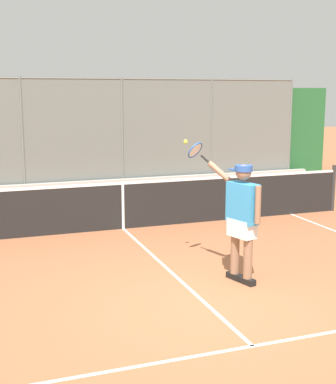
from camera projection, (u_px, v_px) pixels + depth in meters
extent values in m
plane|color=#A8603D|center=(210.00, 307.00, 6.92)|extent=(60.00, 60.00, 0.00)
cube|color=white|center=(253.00, 346.00, 5.86)|extent=(6.13, 0.05, 0.01)
cube|color=white|center=(168.00, 270.00, 8.38)|extent=(0.05, 5.44, 0.01)
cylinder|color=slate|center=(290.00, 127.00, 18.02)|extent=(0.07, 0.07, 3.15)
cylinder|color=slate|center=(211.00, 129.00, 17.06)|extent=(0.07, 0.07, 3.15)
cylinder|color=slate|center=(122.00, 131.00, 16.10)|extent=(0.07, 0.07, 3.15)
cylinder|color=slate|center=(22.00, 134.00, 15.14)|extent=(0.07, 0.07, 3.15)
cylinder|color=slate|center=(72.00, 78.00, 15.34)|extent=(14.52, 0.05, 0.05)
cube|color=slate|center=(74.00, 132.00, 15.62)|extent=(14.52, 0.02, 3.15)
cube|color=#235B2D|center=(70.00, 136.00, 16.24)|extent=(17.52, 0.90, 2.86)
cube|color=#ADADA8|center=(77.00, 184.00, 15.73)|extent=(15.52, 0.18, 0.15)
cylinder|color=#2D2D2D|center=(333.00, 188.00, 12.46)|extent=(0.09, 0.09, 1.07)
cube|color=black|center=(123.00, 207.00, 10.81)|extent=(9.99, 0.02, 0.91)
cube|color=white|center=(122.00, 183.00, 10.72)|extent=(9.99, 0.04, 0.05)
cube|color=white|center=(123.00, 207.00, 10.81)|extent=(0.05, 0.04, 0.91)
cube|color=black|center=(247.00, 281.00, 7.75)|extent=(0.18, 0.28, 0.09)
cylinder|color=#8C664C|center=(248.00, 252.00, 7.67)|extent=(0.13, 0.13, 0.80)
cube|color=black|center=(234.00, 276.00, 7.96)|extent=(0.18, 0.28, 0.09)
cylinder|color=#8C664C|center=(235.00, 247.00, 7.88)|extent=(0.13, 0.13, 0.80)
cube|color=white|center=(242.00, 228.00, 7.72)|extent=(0.33, 0.46, 0.26)
cube|color=#338CC6|center=(243.00, 203.00, 7.65)|extent=(0.34, 0.53, 0.58)
cylinder|color=#8C664C|center=(258.00, 205.00, 7.40)|extent=(0.08, 0.08, 0.53)
cylinder|color=#8C664C|center=(219.00, 171.00, 7.91)|extent=(0.28, 0.37, 0.30)
sphere|color=#8C664C|center=(243.00, 172.00, 7.57)|extent=(0.22, 0.22, 0.22)
cylinder|color=#284C93|center=(244.00, 168.00, 7.56)|extent=(0.31, 0.31, 0.08)
cube|color=#284C93|center=(238.00, 170.00, 7.66)|extent=(0.23, 0.24, 0.02)
cylinder|color=black|center=(205.00, 159.00, 8.03)|extent=(0.12, 0.16, 0.13)
torus|color=#28569E|center=(195.00, 150.00, 8.12)|extent=(0.35, 0.31, 0.26)
cylinder|color=silver|center=(195.00, 150.00, 8.12)|extent=(0.28, 0.25, 0.21)
sphere|color=#C1D138|center=(186.00, 142.00, 8.20)|extent=(0.07, 0.07, 0.07)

